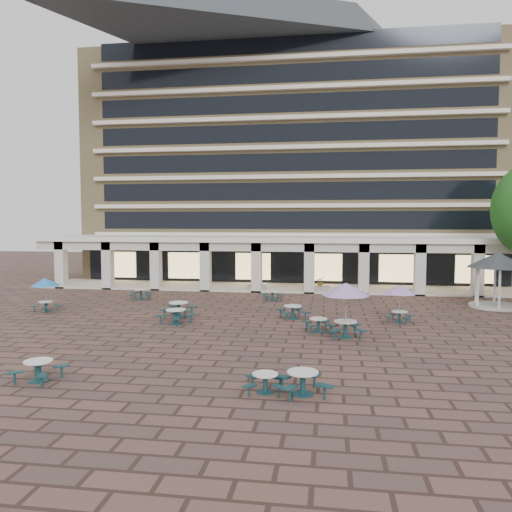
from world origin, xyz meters
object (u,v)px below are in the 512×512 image
object	(u,v)px
picnic_table_1	(265,381)
planter_right	(321,286)
planter_left	(257,284)
picnic_table_0	(38,369)
picnic_table_2	(303,381)
gazebo	(498,266)

from	to	relation	value
picnic_table_1	planter_right	xyz separation A→B (m)	(1.42, 23.90, 0.13)
planter_left	planter_right	bearing A→B (deg)	0.00
planter_left	picnic_table_0	bearing A→B (deg)	-100.42
picnic_table_1	picnic_table_2	world-z (taller)	picnic_table_2
planter_right	picnic_table_1	bearing A→B (deg)	-93.39
planter_right	picnic_table_0	bearing A→B (deg)	-111.83
picnic_table_2	picnic_table_0	bearing A→B (deg)	161.75
picnic_table_1	picnic_table_2	xyz separation A→B (m)	(1.25, -0.00, 0.08)
picnic_table_0	picnic_table_1	size ratio (longest dim) A/B	1.19
gazebo	planter_left	bearing A→B (deg)	162.50
planter_right	planter_left	bearing A→B (deg)	180.00
picnic_table_0	planter_right	size ratio (longest dim) A/B	1.20
picnic_table_0	picnic_table_1	world-z (taller)	picnic_table_0
gazebo	planter_right	size ratio (longest dim) A/B	2.59
picnic_table_1	planter_right	distance (m)	23.94
picnic_table_1	gazebo	size ratio (longest dim) A/B	0.39
picnic_table_0	picnic_table_2	distance (m)	9.40
planter_left	picnic_table_2	bearing A→B (deg)	-78.17
picnic_table_1	planter_left	world-z (taller)	planter_left
picnic_table_2	planter_left	size ratio (longest dim) A/B	1.38
picnic_table_2	planter_left	bearing A→B (deg)	83.59
planter_left	gazebo	bearing A→B (deg)	-17.50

